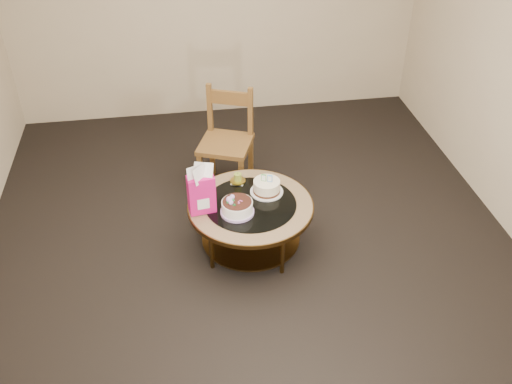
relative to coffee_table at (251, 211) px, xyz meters
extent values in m
plane|color=black|center=(0.00, 0.00, -0.38)|extent=(5.00, 5.00, 0.00)
cube|color=#C3B294|center=(0.00, 2.50, 0.92)|extent=(4.50, 0.02, 2.60)
cylinder|color=#563B18|center=(0.35, 0.20, -0.17)|extent=(0.04, 0.04, 0.42)
cylinder|color=#563B18|center=(-0.20, 0.35, -0.17)|extent=(0.04, 0.04, 0.42)
cylinder|color=#563B18|center=(-0.35, -0.20, -0.17)|extent=(0.04, 0.04, 0.42)
cylinder|color=#563B18|center=(0.20, -0.35, -0.17)|extent=(0.04, 0.04, 0.42)
cylinder|color=#563B18|center=(0.00, 0.00, -0.28)|extent=(0.82, 0.82, 0.02)
cylinder|color=#563B18|center=(0.00, 0.00, 0.05)|extent=(1.02, 1.02, 0.04)
cylinder|color=#967553|center=(0.00, 0.00, 0.07)|extent=(1.00, 1.00, 0.01)
cylinder|color=black|center=(0.00, 0.00, 0.08)|extent=(0.74, 0.74, 0.01)
cylinder|color=#BB98D7|center=(-0.12, -0.10, 0.09)|extent=(0.27, 0.27, 0.02)
cylinder|color=white|center=(-0.12, -0.10, 0.13)|extent=(0.24, 0.24, 0.11)
cylinder|color=black|center=(-0.12, -0.10, 0.19)|extent=(0.23, 0.23, 0.01)
sphere|color=#BB98D7|center=(-0.18, -0.09, 0.21)|extent=(0.05, 0.05, 0.05)
sphere|color=#BB98D7|center=(-0.15, -0.06, 0.21)|extent=(0.04, 0.04, 0.04)
sphere|color=#BB98D7|center=(-0.17, -0.13, 0.21)|extent=(0.04, 0.04, 0.04)
cone|color=#217D36|center=(-0.15, -0.09, 0.20)|extent=(0.04, 0.04, 0.02)
cone|color=#217D36|center=(-0.20, -0.11, 0.20)|extent=(0.03, 0.03, 0.02)
cone|color=#217D36|center=(-0.15, -0.04, 0.20)|extent=(0.03, 0.02, 0.02)
cone|color=#217D36|center=(-0.15, -0.14, 0.20)|extent=(0.03, 0.03, 0.02)
cylinder|color=white|center=(0.15, 0.13, 0.09)|extent=(0.27, 0.27, 0.01)
cylinder|color=#432113|center=(0.15, 0.13, 0.10)|extent=(0.22, 0.22, 0.02)
cylinder|color=beige|center=(0.15, 0.13, 0.15)|extent=(0.22, 0.22, 0.08)
cube|color=green|center=(0.13, 0.14, 0.22)|extent=(0.04, 0.02, 0.06)
cube|color=white|center=(0.13, 0.14, 0.22)|extent=(0.03, 0.02, 0.05)
cube|color=#428FE2|center=(0.18, 0.12, 0.22)|extent=(0.04, 0.02, 0.06)
cube|color=white|center=(0.18, 0.12, 0.22)|extent=(0.03, 0.02, 0.05)
cube|color=#E2158D|center=(-0.39, -0.03, 0.24)|extent=(0.22, 0.14, 0.32)
cube|color=white|center=(-0.39, -0.03, 0.18)|extent=(0.11, 0.13, 0.09)
cube|color=tan|center=(-0.06, 0.31, 0.08)|extent=(0.14, 0.14, 0.01)
cylinder|color=gold|center=(-0.06, 0.31, 0.10)|extent=(0.13, 0.13, 0.01)
cylinder|color=olive|center=(-0.06, 0.31, 0.13)|extent=(0.06, 0.06, 0.06)
cylinder|color=black|center=(-0.06, 0.31, 0.17)|extent=(0.00, 0.00, 0.01)
cube|color=brown|center=(-0.10, 0.89, 0.11)|extent=(0.59, 0.59, 0.04)
cube|color=brown|center=(-0.35, 0.78, -0.13)|extent=(0.06, 0.06, 0.49)
cube|color=brown|center=(0.01, 0.64, -0.13)|extent=(0.06, 0.06, 0.49)
cube|color=brown|center=(-0.21, 1.15, -0.13)|extent=(0.06, 0.06, 0.49)
cube|color=brown|center=(0.15, 1.01, -0.13)|extent=(0.06, 0.06, 0.49)
cube|color=brown|center=(-0.21, 1.15, 0.36)|extent=(0.06, 0.06, 0.50)
cube|color=brown|center=(0.15, 1.01, 0.36)|extent=(0.06, 0.06, 0.50)
cube|color=brown|center=(-0.03, 1.08, 0.49)|extent=(0.37, 0.17, 0.13)
camera|label=1|loc=(-0.53, -3.61, 2.85)|focal=40.00mm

